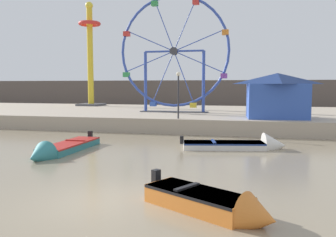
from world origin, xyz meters
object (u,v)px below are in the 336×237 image
object	(u,v)px
ferris_wheel_blue_frame	(174,54)
motorboat_teal_painted	(59,150)
carnival_booth_blue_tent	(277,95)
promenade_lamp_near	(178,88)
motorboat_white_red_stripe	(247,145)
drop_tower_yellow_tower	(90,53)
motorboat_orange_hull	(215,204)

from	to	relation	value
ferris_wheel_blue_frame	motorboat_teal_painted	bearing A→B (deg)	-99.71
carnival_booth_blue_tent	promenade_lamp_near	bearing A→B (deg)	-169.26
motorboat_white_red_stripe	drop_tower_yellow_tower	xyz separation A→B (m)	(-19.00, 19.72, 7.26)
motorboat_teal_painted	motorboat_orange_hull	distance (m)	11.11
drop_tower_yellow_tower	promenade_lamp_near	world-z (taller)	drop_tower_yellow_tower
motorboat_orange_hull	carnival_booth_blue_tent	world-z (taller)	carnival_booth_blue_tent
drop_tower_yellow_tower	carnival_booth_blue_tent	xyz separation A→B (m)	(21.01, -12.50, -4.62)
motorboat_teal_painted	motorboat_white_red_stripe	world-z (taller)	motorboat_white_red_stripe
motorboat_teal_painted	ferris_wheel_blue_frame	bearing A→B (deg)	170.65
motorboat_white_red_stripe	promenade_lamp_near	bearing A→B (deg)	121.57
motorboat_teal_painted	motorboat_white_red_stripe	bearing A→B (deg)	112.55
ferris_wheel_blue_frame	drop_tower_yellow_tower	bearing A→B (deg)	146.35
promenade_lamp_near	ferris_wheel_blue_frame	bearing A→B (deg)	105.50
motorboat_teal_painted	promenade_lamp_near	world-z (taller)	promenade_lamp_near
motorboat_orange_hull	carnival_booth_blue_tent	bearing A→B (deg)	111.39
motorboat_teal_painted	motorboat_white_red_stripe	distance (m)	10.18
drop_tower_yellow_tower	ferris_wheel_blue_frame	bearing A→B (deg)	-33.65
motorboat_orange_hull	promenade_lamp_near	xyz separation A→B (m)	(-4.41, 15.88, 3.10)
motorboat_orange_hull	motorboat_white_red_stripe	size ratio (longest dim) A/B	0.68
ferris_wheel_blue_frame	carnival_booth_blue_tent	bearing A→B (deg)	-26.43
motorboat_orange_hull	promenade_lamp_near	size ratio (longest dim) A/B	1.18
motorboat_white_red_stripe	drop_tower_yellow_tower	distance (m)	28.34
motorboat_teal_painted	carnival_booth_blue_tent	xyz separation A→B (m)	(11.43, 11.07, 2.62)
carnival_booth_blue_tent	motorboat_orange_hull	bearing A→B (deg)	-103.24
motorboat_white_red_stripe	carnival_booth_blue_tent	xyz separation A→B (m)	(2.00, 7.22, 2.64)
motorboat_teal_painted	promenade_lamp_near	xyz separation A→B (m)	(4.40, 9.11, 3.17)
drop_tower_yellow_tower	carnival_booth_blue_tent	size ratio (longest dim) A/B	2.53
motorboat_white_red_stripe	promenade_lamp_near	distance (m)	7.94
motorboat_teal_painted	ferris_wheel_blue_frame	world-z (taller)	ferris_wheel_blue_frame
motorboat_white_red_stripe	promenade_lamp_near	size ratio (longest dim) A/B	1.74
motorboat_white_red_stripe	promenade_lamp_near	xyz separation A→B (m)	(-5.03, 5.26, 3.19)
motorboat_teal_painted	promenade_lamp_near	size ratio (longest dim) A/B	1.78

